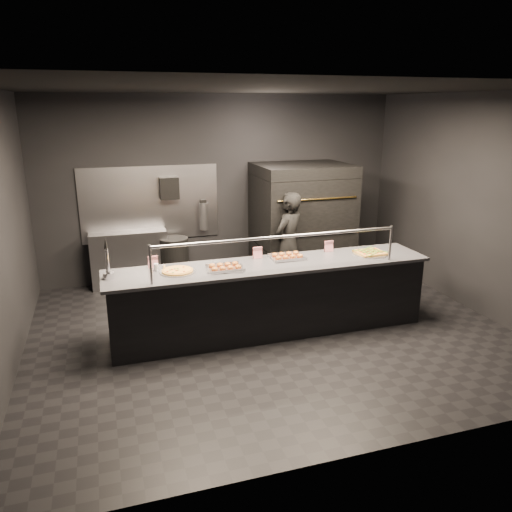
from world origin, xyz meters
name	(u,v)px	position (x,y,z in m)	size (l,w,h in m)	color
room	(268,218)	(-0.02, 0.05, 1.50)	(6.04, 6.00, 3.00)	black
service_counter	(271,298)	(0.00, 0.00, 0.46)	(4.10, 0.78, 1.37)	black
pizza_oven	(301,221)	(1.20, 1.90, 0.97)	(1.50, 1.23, 1.91)	black
prep_shelf	(129,259)	(-1.60, 2.32, 0.45)	(1.20, 0.35, 0.90)	#99999E
towel_dispenser	(169,188)	(-0.90, 2.39, 1.55)	(0.30, 0.20, 0.35)	black
fire_extinguisher	(204,216)	(-0.35, 2.40, 1.06)	(0.14, 0.14, 0.51)	#B2B2B7
beer_tap	(108,267)	(-1.95, 0.03, 1.06)	(0.13, 0.18, 0.48)	silver
round_pizza	(177,271)	(-1.16, 0.02, 0.94)	(0.43, 0.43, 0.03)	silver
slider_tray_a	(225,267)	(-0.60, -0.05, 0.95)	(0.48, 0.40, 0.07)	silver
slider_tray_b	(287,256)	(0.28, 0.15, 0.95)	(0.44, 0.33, 0.07)	silver
square_pizza	(370,253)	(1.40, 0.00, 0.94)	(0.46, 0.46, 0.05)	silver
condiment_jar	(158,267)	(-1.37, 0.14, 0.96)	(0.14, 0.05, 0.09)	silver
tent_cards	(250,253)	(-0.19, 0.28, 1.00)	(2.47, 0.04, 0.15)	white
trash_bin	(175,261)	(-0.89, 2.19, 0.39)	(0.46, 0.46, 0.77)	black
worker	(288,244)	(0.71, 1.22, 0.79)	(0.58, 0.38, 1.59)	black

